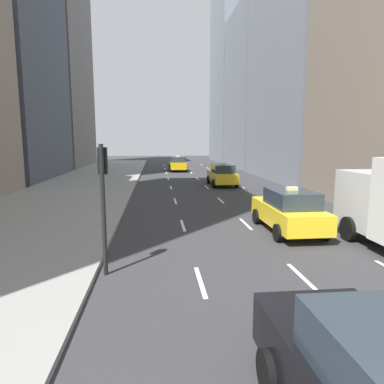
{
  "coord_description": "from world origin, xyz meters",
  "views": [
    {
      "loc": [
        -1.3,
        -0.48,
        3.71
      ],
      "look_at": [
        0.03,
        12.39,
        1.73
      ],
      "focal_mm": 32.0,
      "sensor_mm": 36.0,
      "label": 1
    }
  ],
  "objects_px": {
    "taxi_third": "(178,164)",
    "traffic_light_pole": "(103,188)",
    "taxi_lead": "(222,175)",
    "taxi_second": "(289,210)"
  },
  "relations": [
    {
      "from": "taxi_third",
      "to": "traffic_light_pole",
      "type": "bearing_deg",
      "value": -97.2
    },
    {
      "from": "taxi_lead",
      "to": "traffic_light_pole",
      "type": "relative_size",
      "value": 1.22
    },
    {
      "from": "taxi_third",
      "to": "taxi_lead",
      "type": "bearing_deg",
      "value": -78.15
    },
    {
      "from": "taxi_third",
      "to": "traffic_light_pole",
      "type": "xyz_separation_m",
      "value": [
        -3.95,
        -31.28,
        1.53
      ]
    },
    {
      "from": "taxi_second",
      "to": "taxi_third",
      "type": "height_order",
      "value": "same"
    },
    {
      "from": "taxi_lead",
      "to": "traffic_light_pole",
      "type": "height_order",
      "value": "traffic_light_pole"
    },
    {
      "from": "taxi_third",
      "to": "traffic_light_pole",
      "type": "relative_size",
      "value": 1.22
    },
    {
      "from": "taxi_lead",
      "to": "taxi_third",
      "type": "distance_m",
      "value": 13.63
    },
    {
      "from": "taxi_second",
      "to": "traffic_light_pole",
      "type": "relative_size",
      "value": 1.22
    },
    {
      "from": "taxi_second",
      "to": "traffic_light_pole",
      "type": "distance_m",
      "value": 7.86
    }
  ]
}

